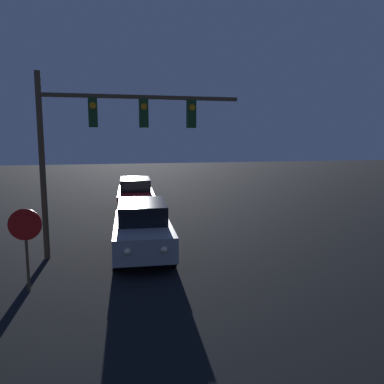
# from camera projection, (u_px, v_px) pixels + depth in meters

# --- Properties ---
(car_near) EXTENTS (2.06, 4.82, 1.70)m
(car_near) POSITION_uv_depth(u_px,v_px,m) (142.00, 227.00, 12.35)
(car_near) COLOR #99999E
(car_near) RESTS_ON ground_plane
(car_far) EXTENTS (2.08, 4.83, 1.70)m
(car_far) POSITION_uv_depth(u_px,v_px,m) (135.00, 194.00, 19.81)
(car_far) COLOR #B21E1E
(car_far) RESTS_ON ground_plane
(traffic_signal_mast) EXTENTS (6.39, 0.30, 5.80)m
(traffic_signal_mast) POSITION_uv_depth(u_px,v_px,m) (106.00, 130.00, 11.81)
(traffic_signal_mast) COLOR brown
(traffic_signal_mast) RESTS_ON ground_plane
(stop_sign) EXTENTS (0.79, 0.07, 2.10)m
(stop_sign) POSITION_uv_depth(u_px,v_px,m) (26.00, 234.00, 9.14)
(stop_sign) COLOR brown
(stop_sign) RESTS_ON ground_plane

